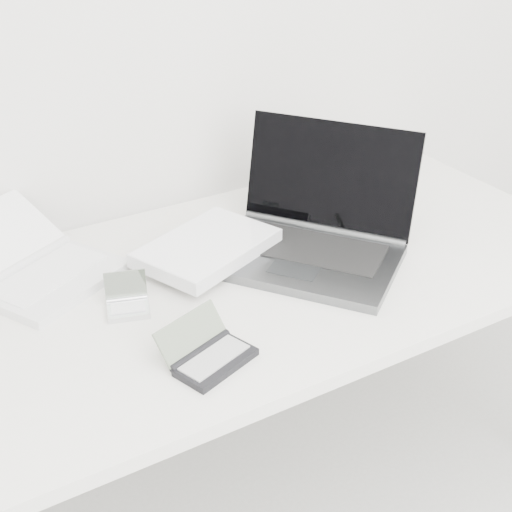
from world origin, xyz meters
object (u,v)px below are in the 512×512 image
laptop_large (277,239)px  palmtop_charcoal (209,355)px  desk (258,285)px  netbook_open_white (36,268)px

laptop_large → palmtop_charcoal: (-0.32, -0.27, -0.03)m
desk → netbook_open_white: bearing=154.5°
desk → netbook_open_white: 0.50m
netbook_open_white → laptop_large: bearing=-48.6°
laptop_large → palmtop_charcoal: bearing=-86.3°
desk → laptop_large: (0.07, 0.03, 0.09)m
palmtop_charcoal → desk: bearing=25.1°
desk → laptop_large: laptop_large is taller
laptop_large → netbook_open_white: (-0.51, 0.19, -0.02)m
netbook_open_white → palmtop_charcoal: bearing=-95.9°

